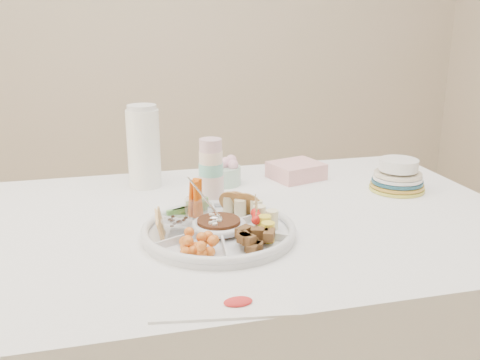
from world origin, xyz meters
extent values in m
cube|color=beige|center=(0.00, 2.00, 1.35)|extent=(4.00, 0.02, 2.70)
cube|color=white|center=(0.00, 0.00, 0.38)|extent=(1.52, 1.02, 0.76)
cylinder|color=silver|center=(-0.10, -0.11, 0.78)|extent=(0.50, 0.50, 0.04)
cylinder|color=#4E2919|center=(-0.10, -0.11, 0.79)|extent=(0.14, 0.14, 0.04)
cylinder|color=silver|center=(-0.07, 0.11, 0.86)|extent=(0.09, 0.09, 0.20)
cylinder|color=white|center=(-0.24, 0.35, 0.89)|extent=(0.12, 0.12, 0.27)
cylinder|color=#B1D8C2|center=(0.00, 0.31, 0.80)|extent=(0.12, 0.12, 0.09)
cube|color=#ECA8A9|center=(0.26, 0.31, 0.78)|extent=(0.20, 0.18, 0.05)
cylinder|color=#F3E861|center=(0.53, 0.11, 0.81)|extent=(0.18, 0.18, 0.11)
cube|color=white|center=(-0.16, -0.45, 0.76)|extent=(0.29, 0.13, 0.01)
camera|label=1|loc=(-0.35, -1.33, 1.29)|focal=40.00mm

